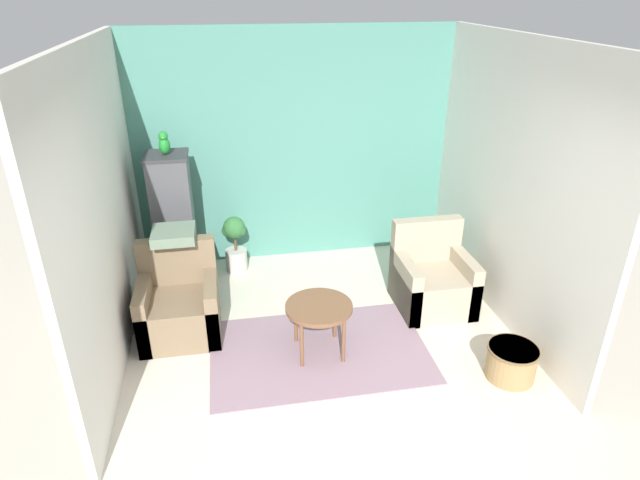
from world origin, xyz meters
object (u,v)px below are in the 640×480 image
(armchair_left, at_px, (180,306))
(birdcage, at_px, (174,221))
(coffee_table, at_px, (319,310))
(potted_plant, at_px, (235,242))
(wicker_basket, at_px, (511,361))
(parrot, at_px, (164,143))
(armchair_right, at_px, (432,281))

(armchair_left, distance_m, birdcage, 1.12)
(armchair_left, relative_size, birdcage, 0.59)
(coffee_table, bearing_deg, potted_plant, 111.58)
(armchair_left, distance_m, wicker_basket, 3.10)
(parrot, bearing_deg, armchair_right, -20.70)
(potted_plant, bearing_deg, armchair_right, -29.89)
(birdcage, bearing_deg, potted_plant, 13.52)
(armchair_right, distance_m, parrot, 3.13)
(parrot, distance_m, wicker_basket, 3.95)
(coffee_table, distance_m, birdcage, 2.09)
(potted_plant, relative_size, wicker_basket, 1.55)
(armchair_right, distance_m, potted_plant, 2.31)
(potted_plant, height_order, wicker_basket, potted_plant)
(wicker_basket, bearing_deg, birdcage, 142.57)
(birdcage, distance_m, potted_plant, 0.76)
(parrot, relative_size, potted_plant, 0.36)
(armchair_right, bearing_deg, coffee_table, -155.97)
(armchair_right, relative_size, parrot, 3.58)
(armchair_left, relative_size, wicker_basket, 2.03)
(coffee_table, relative_size, armchair_right, 0.69)
(armchair_left, distance_m, parrot, 1.68)
(birdcage, height_order, parrot, parrot)
(coffee_table, relative_size, potted_plant, 0.90)
(parrot, relative_size, wicker_basket, 0.57)
(parrot, bearing_deg, armchair_left, -86.61)
(armchair_left, bearing_deg, potted_plant, 63.70)
(coffee_table, xyz_separation_m, wicker_basket, (1.58, -0.64, -0.29))
(potted_plant, bearing_deg, wicker_basket, -46.40)
(armchair_right, bearing_deg, armchair_left, -179.49)
(armchair_left, relative_size, potted_plant, 1.30)
(armchair_left, distance_m, armchair_right, 2.59)
(armchair_left, xyz_separation_m, parrot, (-0.06, 1.02, 1.34))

